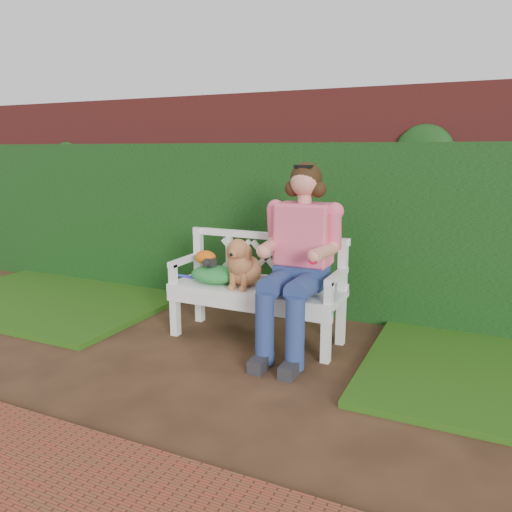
% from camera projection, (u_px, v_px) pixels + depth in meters
% --- Properties ---
extents(ground, '(60.00, 60.00, 0.00)m').
position_uv_depth(ground, '(200.00, 371.00, 3.76)').
color(ground, '#311E13').
extents(brick_wall, '(10.00, 0.30, 2.20)m').
position_uv_depth(brick_wall, '(292.00, 202.00, 5.22)').
color(brick_wall, maroon).
rests_on(brick_wall, ground).
extents(ivy_hedge, '(10.00, 0.18, 1.70)m').
position_uv_depth(ivy_hedge, '(284.00, 228.00, 5.07)').
color(ivy_hedge, '#21581D').
rests_on(ivy_hedge, ground).
extents(grass_left, '(2.60, 2.00, 0.05)m').
position_uv_depth(grass_left, '(57.00, 297.00, 5.55)').
color(grass_left, '#204011').
rests_on(grass_left, ground).
extents(brick_paving, '(4.00, 1.20, 0.03)m').
position_uv_depth(brick_paving, '(22.00, 502.00, 2.34)').
color(brick_paving, brown).
rests_on(brick_paving, ground).
extents(garden_bench, '(1.63, 0.73, 0.48)m').
position_uv_depth(garden_bench, '(256.00, 313.00, 4.34)').
color(garden_bench, white).
rests_on(garden_bench, ground).
extents(seated_woman, '(0.86, 1.03, 1.59)m').
position_uv_depth(seated_woman, '(301.00, 256.00, 4.04)').
color(seated_woman, '#F5504D').
rests_on(seated_woman, ground).
extents(dog, '(0.39, 0.46, 0.44)m').
position_uv_depth(dog, '(244.00, 262.00, 4.25)').
color(dog, brown).
rests_on(dog, garden_bench).
extents(tennis_racket, '(0.58, 0.34, 0.03)m').
position_uv_depth(tennis_racket, '(210.00, 279.00, 4.49)').
color(tennis_racket, silver).
rests_on(tennis_racket, garden_bench).
extents(green_bag, '(0.49, 0.40, 0.15)m').
position_uv_depth(green_bag, '(215.00, 274.00, 4.42)').
color(green_bag, '#218A2C').
rests_on(green_bag, garden_bench).
extents(camera_item, '(0.13, 0.11, 0.07)m').
position_uv_depth(camera_item, '(210.00, 262.00, 4.39)').
color(camera_item, black).
rests_on(camera_item, green_bag).
extents(baseball_glove, '(0.20, 0.15, 0.13)m').
position_uv_depth(baseball_glove, '(206.00, 257.00, 4.45)').
color(baseball_glove, '#DD5D0E').
rests_on(baseball_glove, green_bag).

